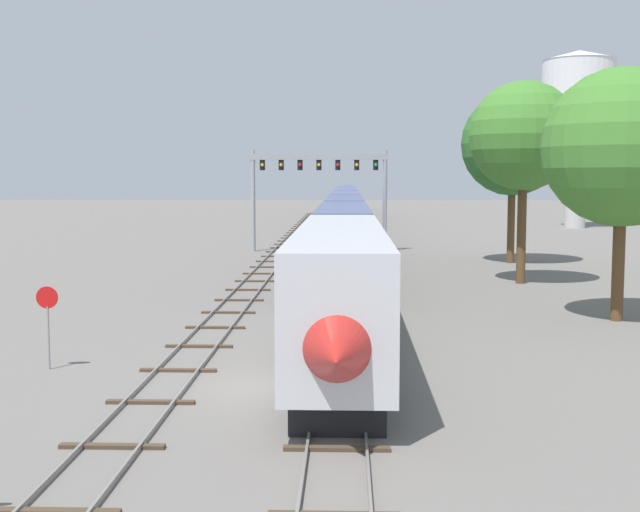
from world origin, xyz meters
The scene contains 10 objects.
ground_plane centered at (0.00, 0.00, 0.00)m, with size 400.00×400.00×0.00m, color slate.
track_main centered at (2.00, 60.00, 0.07)m, with size 2.60×200.00×0.16m.
track_near centered at (-3.50, 40.00, 0.07)m, with size 2.60×160.00×0.16m.
passenger_train centered at (2.00, 66.16, 2.61)m, with size 3.04×144.84×4.80m.
signal_gantry centered at (-0.25, 47.14, 6.52)m, with size 12.10×0.49×8.84m.
water_tower centered at (31.12, 81.23, 17.17)m, with size 9.15×9.15×22.17m.
stop_sign centered at (-8.00, 2.19, 1.87)m, with size 0.76×0.08×2.88m.
trackside_tree_left centered at (12.94, 25.86, 9.01)m, with size 6.66×6.66×12.38m.
trackside_tree_mid centered at (14.62, 12.64, 7.89)m, with size 7.21×7.21×11.52m.
trackside_tree_right centered at (14.67, 38.03, 8.98)m, with size 7.78×7.78×12.89m.
Camera 1 is at (2.24, -25.68, 6.65)m, focal length 46.88 mm.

